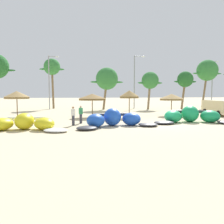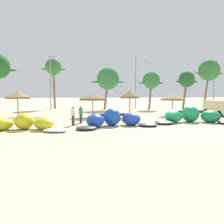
# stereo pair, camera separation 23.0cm
# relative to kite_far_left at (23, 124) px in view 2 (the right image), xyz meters

# --- Properties ---
(ground_plane) EXTENTS (260.00, 260.00, 0.00)m
(ground_plane) POSITION_rel_kite_far_left_xyz_m (11.05, 1.25, -0.48)
(ground_plane) COLOR beige
(kite_far_left) EXTENTS (7.19, 3.56, 1.25)m
(kite_far_left) POSITION_rel_kite_far_left_xyz_m (0.00, 0.00, 0.00)
(kite_far_left) COLOR white
(kite_far_left) RESTS_ON ground
(kite_left) EXTENTS (7.08, 4.01, 1.46)m
(kite_left) POSITION_rel_kite_far_left_xyz_m (6.98, 0.95, 0.08)
(kite_left) COLOR #333338
(kite_left) RESTS_ON ground
(kite_left_of_center) EXTENTS (7.92, 4.14, 1.55)m
(kite_left_of_center) POSITION_rel_kite_far_left_xyz_m (14.60, 2.30, 0.12)
(kite_left_of_center) COLOR #333338
(kite_left_of_center) RESTS_ON ground
(beach_umbrella_near_van) EXTENTS (2.72, 2.72, 2.97)m
(beach_umbrella_near_van) POSITION_rel_kite_far_left_xyz_m (-2.35, 8.66, 2.07)
(beach_umbrella_near_van) COLOR brown
(beach_umbrella_near_van) RESTS_ON ground
(beach_umbrella_middle) EXTENTS (3.20, 3.20, 2.68)m
(beach_umbrella_middle) POSITION_rel_kite_far_left_xyz_m (5.82, 8.84, 1.83)
(beach_umbrella_middle) COLOR brown
(beach_umbrella_middle) RESTS_ON ground
(beach_umbrella_near_palms) EXTENTS (2.24, 2.24, 3.06)m
(beach_umbrella_near_palms) POSITION_rel_kite_far_left_xyz_m (9.98, 8.00, 2.14)
(beach_umbrella_near_palms) COLOR brown
(beach_umbrella_near_palms) RESTS_ON ground
(beach_umbrella_outermost) EXTENTS (2.96, 2.96, 2.65)m
(beach_umbrella_outermost) POSITION_rel_kite_far_left_xyz_m (15.53, 9.03, 1.78)
(beach_umbrella_outermost) COLOR brown
(beach_umbrella_outermost) RESTS_ON ground
(parked_van) EXTENTS (2.49, 5.49, 1.84)m
(parked_van) POSITION_rel_kite_far_left_xyz_m (21.76, 8.89, 0.61)
(parked_van) COLOR beige
(parked_van) RESTS_ON ground
(person_near_kites) EXTENTS (0.36, 0.24, 1.62)m
(person_near_kites) POSITION_rel_kite_far_left_xyz_m (3.66, 1.96, 0.34)
(person_near_kites) COLOR #383842
(person_near_kites) RESTS_ON ground
(person_by_umbrellas) EXTENTS (0.36, 0.24, 1.62)m
(person_by_umbrellas) POSITION_rel_kite_far_left_xyz_m (4.33, 3.27, 0.34)
(person_by_umbrellas) COLOR #383842
(person_by_umbrellas) RESTS_ON ground
(palm_left) EXTENTS (4.34, 2.90, 8.88)m
(palm_left) POSITION_rel_kite_far_left_xyz_m (-0.00, 25.14, 6.81)
(palm_left) COLOR brown
(palm_left) RESTS_ON ground
(palm_left_of_gap) EXTENTS (5.61, 3.74, 7.06)m
(palm_left_of_gap) POSITION_rel_kite_far_left_xyz_m (9.30, 21.34, 4.67)
(palm_left_of_gap) COLOR brown
(palm_left_of_gap) RESTS_ON ground
(palm_center_left) EXTENTS (4.40, 2.93, 6.44)m
(palm_center_left) POSITION_rel_kite_far_left_xyz_m (16.75, 20.90, 4.41)
(palm_center_left) COLOR #7F6647
(palm_center_left) RESTS_ON ground
(palm_center_right) EXTENTS (4.14, 2.76, 6.56)m
(palm_center_right) POSITION_rel_kite_far_left_xyz_m (22.96, 20.44, 4.61)
(palm_center_right) COLOR brown
(palm_center_right) RESTS_ON ground
(palm_right_of_gap) EXTENTS (5.99, 3.99, 9.12)m
(palm_right_of_gap) POSITION_rel_kite_far_left_xyz_m (29.00, 23.58, 6.59)
(palm_right_of_gap) COLOR brown
(palm_right_of_gap) RESTS_ON ground
(lamppost_west) EXTENTS (1.74, 0.24, 9.09)m
(lamppost_west) POSITION_rel_kite_far_left_xyz_m (-0.21, 23.18, 4.60)
(lamppost_west) COLOR gray
(lamppost_west) RESTS_ON ground
(lamppost_west_center) EXTENTS (2.05, 0.24, 9.47)m
(lamppost_west_center) POSITION_rel_kite_far_left_xyz_m (14.73, 23.22, 4.83)
(lamppost_west_center) COLOR gray
(lamppost_west_center) RESTS_ON ground
(lamppost_east_center) EXTENTS (1.38, 0.24, 9.19)m
(lamppost_east_center) POSITION_rel_kite_far_left_xyz_m (31.03, 24.92, 4.61)
(lamppost_east_center) COLOR gray
(lamppost_east_center) RESTS_ON ground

